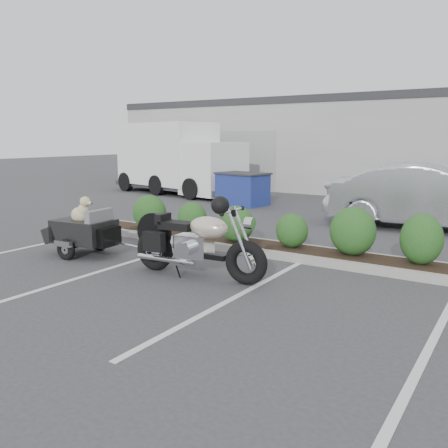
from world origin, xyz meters
The scene contains 8 objects.
ground centered at (0.00, 0.00, 0.00)m, with size 90.00×90.00×0.00m, color #38383A.
planter_kerb centered at (1.00, 2.20, 0.07)m, with size 12.00×1.00×0.15m, color #9E9E93.
building centered at (0.00, 17.00, 2.00)m, with size 26.00×10.00×4.00m, color #9EA099.
motorcycle centered at (0.12, -0.01, 0.57)m, with size 2.51×0.88×1.44m.
pet_trailer centered at (-2.67, 0.01, 0.50)m, with size 2.01×1.13×1.19m.
sedan centered at (2.57, 6.61, 0.83)m, with size 1.75×5.02×1.65m, color #B7B8BF.
dumpster centered at (-3.67, 7.86, 0.57)m, with size 1.88×1.43×1.12m.
delivery_truck centered at (-7.70, 9.37, 1.40)m, with size 6.63×3.25×2.91m.
Camera 1 is at (4.66, -6.21, 2.30)m, focal length 38.00 mm.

